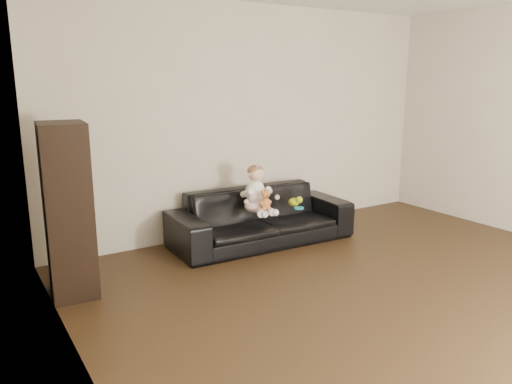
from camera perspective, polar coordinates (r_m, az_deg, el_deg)
floor at (r=4.19m, az=20.68°, el=-13.21°), size 5.50×5.50×0.00m
wall_back at (r=5.86m, az=-0.11°, el=8.18°), size 5.00×0.00×5.00m
wall_left at (r=2.34m, az=-16.94°, el=0.31°), size 0.00×5.50×5.50m
sofa at (r=5.50m, az=0.60°, el=-2.82°), size 2.03×0.85×0.59m
cabinet at (r=4.38m, az=-20.70°, el=-2.00°), size 0.41×0.53×1.45m
shelf_item at (r=4.31m, az=-20.78°, el=2.21°), size 0.20×0.27×0.28m
baby at (r=5.27m, az=0.08°, el=0.02°), size 0.39×0.46×0.51m
teddy_bear at (r=5.16m, az=1.08°, el=-0.93°), size 0.14×0.14×0.21m
toy_green at (r=5.58m, az=4.34°, el=-1.17°), size 0.14×0.16×0.09m
toy_rattle at (r=5.61m, az=4.42°, el=-1.18°), size 0.08×0.08×0.08m
toy_blue_disc at (r=5.48m, az=4.91°, el=-1.84°), size 0.13×0.13×0.02m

